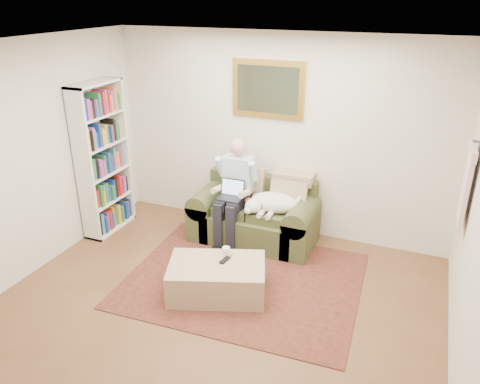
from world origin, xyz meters
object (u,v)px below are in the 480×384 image
Objects in this scene: seated_man at (233,194)px; sleeping_dog at (274,203)px; ottoman at (217,279)px; coffee_mug at (226,251)px; sofa at (254,220)px; laptop at (231,193)px; bookshelf at (103,159)px.

seated_man reaches higher than sleeping_dog.
ottoman is (0.30, -1.15, -0.49)m from seated_man.
sofa is at bearing 94.54° from coffee_mug.
sofa is 0.45m from sleeping_dog.
coffee_mug is at bearing -69.86° from laptop.
sleeping_dog is 0.33× the size of bookshelf.
seated_man reaches higher than ottoman.
laptop is 0.99m from coffee_mug.
seated_man is 0.53m from sleeping_dog.
coffee_mug is at bearing -17.24° from bookshelf.
seated_man is 13.39× the size of coffee_mug.
bookshelf reaches higher than ottoman.
laptop is at bearing -166.36° from sleeping_dog.
sofa is 1.30m from ottoman.
bookshelf is (-1.72, -0.32, 0.33)m from seated_man.
seated_man reaches higher than laptop.
seated_man is 1.29m from ottoman.
bookshelf is (-2.04, 0.63, 0.58)m from coffee_mug.
sleeping_dog is at bearing 79.78° from ottoman.
coffee_mug is (0.02, 0.20, 0.23)m from ottoman.
seated_man reaches higher than coffee_mug.
sofa is at bearing 31.45° from seated_man.
coffee_mug is at bearing 84.02° from ottoman.
bookshelf reaches higher than laptop.
bookshelf is at bearing -169.57° from seated_man.
sleeping_dog is (0.52, 0.07, -0.06)m from seated_man.
coffee_mug is (-0.20, -1.02, -0.19)m from sleeping_dog.
sofa is at bearing 92.90° from ottoman.
coffee_mug is 0.05× the size of bookshelf.
seated_man is at bearing 90.00° from laptop.
bookshelf reaches higher than coffee_mug.
ottoman is (0.07, -1.30, -0.09)m from sofa.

